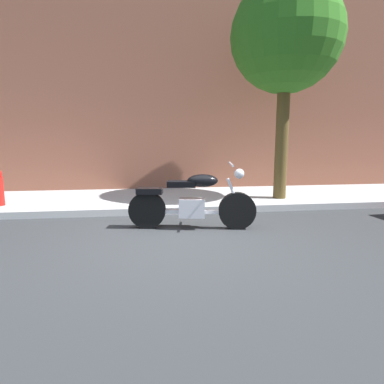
# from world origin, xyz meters

# --- Properties ---
(ground_plane) EXTENTS (60.00, 60.00, 0.00)m
(ground_plane) POSITION_xyz_m (0.00, 0.00, 0.00)
(ground_plane) COLOR #303335
(sidewalk) EXTENTS (21.77, 2.63, 0.14)m
(sidewalk) POSITION_xyz_m (0.00, 3.08, 0.07)
(sidewalk) COLOR #AFAFAF
(sidewalk) RESTS_ON ground
(building_facade) EXTENTS (21.77, 0.50, 8.14)m
(building_facade) POSITION_xyz_m (0.00, 4.65, 4.07)
(building_facade) COLOR brown
(building_facade) RESTS_ON ground
(motorcycle) EXTENTS (2.19, 0.76, 1.14)m
(motorcycle) POSITION_xyz_m (0.35, 0.69, 0.46)
(motorcycle) COLOR black
(motorcycle) RESTS_ON ground
(street_tree) EXTENTS (2.46, 2.46, 4.98)m
(street_tree) POSITION_xyz_m (2.69, 2.54, 3.72)
(street_tree) COLOR brown
(street_tree) RESTS_ON ground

